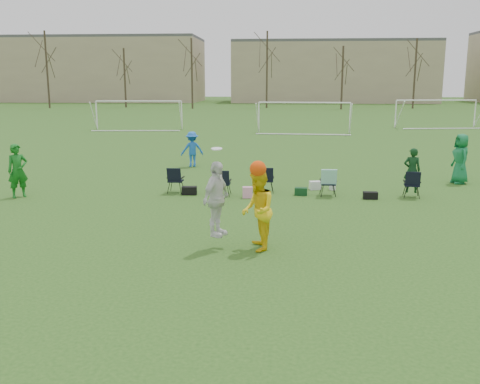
# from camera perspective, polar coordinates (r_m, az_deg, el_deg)

# --- Properties ---
(ground) EXTENTS (260.00, 260.00, 0.00)m
(ground) POSITION_cam_1_polar(r_m,az_deg,el_deg) (12.38, -5.71, -7.73)
(ground) COLOR #244E18
(ground) RESTS_ON ground
(fielder_green_near) EXTENTS (0.84, 0.81, 1.93)m
(fielder_green_near) POSITION_cam_1_polar(r_m,az_deg,el_deg) (20.70, -22.62, 2.11)
(fielder_green_near) COLOR #12691B
(fielder_green_near) RESTS_ON ground
(fielder_blue) EXTENTS (1.26, 0.98, 1.71)m
(fielder_blue) POSITION_cam_1_polar(r_m,az_deg,el_deg) (26.17, -5.13, 4.57)
(fielder_blue) COLOR blue
(fielder_blue) RESTS_ON ground
(fielder_green_far) EXTENTS (0.77, 1.07, 2.03)m
(fielder_green_far) POSITION_cam_1_polar(r_m,az_deg,el_deg) (23.50, 22.47, 3.30)
(fielder_green_far) COLOR #136F3C
(fielder_green_far) RESTS_ON ground
(center_contest) EXTENTS (1.89, 1.19, 2.54)m
(center_contest) POSITION_cam_1_polar(r_m,az_deg,el_deg) (13.11, 0.23, -1.40)
(center_contest) COLOR white
(center_contest) RESTS_ON ground
(sideline_setup) EXTENTS (9.29, 2.03, 1.77)m
(sideline_setup) POSITION_cam_1_polar(r_m,az_deg,el_deg) (19.71, 6.55, 1.20)
(sideline_setup) COLOR #0E3316
(sideline_setup) RESTS_ON ground
(goal_left) EXTENTS (7.39, 0.76, 2.46)m
(goal_left) POSITION_cam_1_polar(r_m,az_deg,el_deg) (47.11, -10.74, 8.92)
(goal_left) COLOR white
(goal_left) RESTS_ON ground
(goal_mid) EXTENTS (7.40, 0.63, 2.46)m
(goal_mid) POSITION_cam_1_polar(r_m,az_deg,el_deg) (43.58, 6.86, 8.82)
(goal_mid) COLOR white
(goal_mid) RESTS_ON ground
(goal_right) EXTENTS (7.35, 1.14, 2.46)m
(goal_right) POSITION_cam_1_polar(r_m,az_deg,el_deg) (51.45, 20.18, 8.64)
(goal_right) COLOR white
(goal_right) RESTS_ON ground
(tree_line) EXTENTS (110.28, 3.28, 11.40)m
(tree_line) POSITION_cam_1_polar(r_m,az_deg,el_deg) (81.36, 3.03, 12.47)
(tree_line) COLOR #382B21
(tree_line) RESTS_ON ground
(building_row) EXTENTS (126.00, 16.00, 13.00)m
(building_row) POSITION_cam_1_polar(r_m,az_deg,el_deg) (107.60, 6.90, 12.71)
(building_row) COLOR tan
(building_row) RESTS_ON ground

